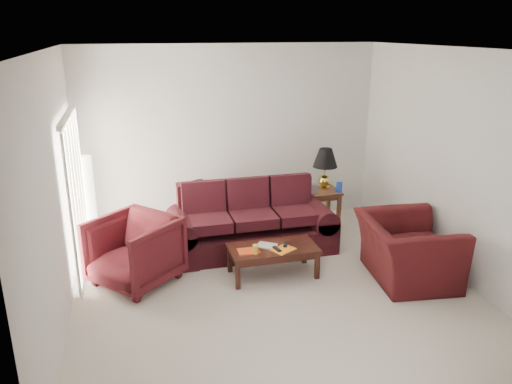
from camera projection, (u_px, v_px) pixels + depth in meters
floor at (273, 288)px, 6.50m from camera, size 5.00×5.00×0.00m
blinds at (75, 194)px, 6.77m from camera, size 0.10×2.00×2.16m
sofa at (251, 219)px, 7.47m from camera, size 2.47×1.08×1.01m
throw_pillow at (194, 193)px, 7.91m from camera, size 0.41×0.34×0.39m
end_table at (321, 207)px, 8.56m from camera, size 0.60×0.60×0.61m
table_lamp at (325, 169)px, 8.43m from camera, size 0.45×0.45×0.70m
clock at (314, 189)px, 8.27m from camera, size 0.16×0.11×0.15m
blue_canister at (339, 187)px, 8.33m from camera, size 0.12×0.12×0.16m
picture_frame at (309, 182)px, 8.62m from camera, size 0.20×0.21×0.05m
floor_lamp at (89, 199)px, 7.73m from camera, size 0.23×0.23×1.41m
armchair_left at (134, 251)px, 6.51m from camera, size 1.39×1.39×0.91m
armchair_right at (407, 250)px, 6.64m from camera, size 1.27×1.41×0.83m
coffee_table at (273, 261)px, 6.78m from camera, size 1.30×0.86×0.42m
magazine_red at (249, 251)px, 6.57m from camera, size 0.30×0.23×0.02m
magazine_white at (267, 245)px, 6.75m from camera, size 0.33×0.31×0.01m
magazine_orange at (283, 250)px, 6.62m from camera, size 0.37×0.34×0.02m
remote_a at (277, 249)px, 6.59m from camera, size 0.08×0.17×0.02m
remote_b at (286, 244)px, 6.74m from camera, size 0.12×0.18×0.02m
yellow_glass at (255, 249)px, 6.50m from camera, size 0.09×0.09×0.13m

